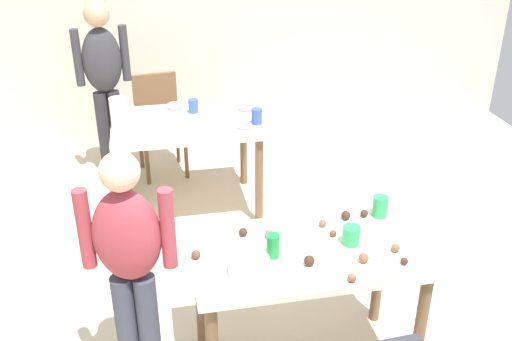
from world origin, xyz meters
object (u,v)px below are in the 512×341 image
(chair_far_table, at_px, (159,118))
(person_adult_far, at_px, (104,76))
(dining_table_near, at_px, (307,268))
(person_girl_near, at_px, (130,258))
(dining_table_far, at_px, (187,134))
(mixing_bowl, at_px, (249,267))
(pitcher_far, at_px, (119,113))
(soda_can, at_px, (273,246))

(chair_far_table, distance_m, person_adult_far, 0.59)
(dining_table_near, xyz_separation_m, person_girl_near, (-0.86, 0.04, 0.15))
(dining_table_near, relative_size, person_adult_far, 0.76)
(dining_table_far, distance_m, mixing_bowl, 1.96)
(dining_table_far, relative_size, pitcher_far, 4.87)
(pitcher_far, bearing_deg, person_adult_far, 99.43)
(dining_table_near, relative_size, mixing_bowl, 6.08)
(dining_table_near, xyz_separation_m, dining_table_far, (-0.44, 1.80, 0.01))
(person_adult_far, bearing_deg, mixing_bowl, -74.84)
(dining_table_near, distance_m, pitcher_far, 2.00)
(chair_far_table, height_order, soda_can, soda_can)
(person_adult_far, bearing_deg, pitcher_far, -80.57)
(person_girl_near, distance_m, pitcher_far, 1.73)
(soda_can, bearing_deg, person_girl_near, 174.76)
(chair_far_table, bearing_deg, pitcher_far, -110.63)
(dining_table_far, height_order, chair_far_table, chair_far_table)
(dining_table_near, height_order, mixing_bowl, mixing_bowl)
(person_girl_near, bearing_deg, dining_table_far, 76.60)
(person_adult_far, bearing_deg, person_girl_near, -85.70)
(dining_table_near, relative_size, chair_far_table, 1.33)
(pitcher_far, bearing_deg, soda_can, -67.65)
(mixing_bowl, height_order, soda_can, soda_can)
(soda_can, xyz_separation_m, pitcher_far, (-0.74, 1.79, 0.05))
(soda_can, bearing_deg, dining_table_near, 7.47)
(dining_table_near, relative_size, person_girl_near, 0.87)
(person_adult_far, distance_m, mixing_bowl, 2.78)
(chair_far_table, bearing_deg, dining_table_far, -76.03)
(dining_table_near, bearing_deg, person_adult_far, 112.40)
(dining_table_far, xyz_separation_m, pitcher_far, (-0.48, -0.04, 0.22))
(chair_far_table, distance_m, person_girl_near, 2.54)
(dining_table_far, bearing_deg, soda_can, -82.02)
(person_girl_near, height_order, person_adult_far, person_adult_far)
(dining_table_near, height_order, pitcher_far, pitcher_far)
(person_girl_near, distance_m, person_adult_far, 2.51)
(chair_far_table, distance_m, mixing_bowl, 2.72)
(person_adult_far, relative_size, pitcher_far, 6.70)
(dining_table_far, height_order, mixing_bowl, mixing_bowl)
(mixing_bowl, distance_m, soda_can, 0.18)
(pitcher_far, bearing_deg, dining_table_far, 4.32)
(dining_table_near, height_order, soda_can, soda_can)
(mixing_bowl, relative_size, soda_can, 1.56)
(person_adult_far, xyz_separation_m, pitcher_far, (0.13, -0.77, -0.05))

